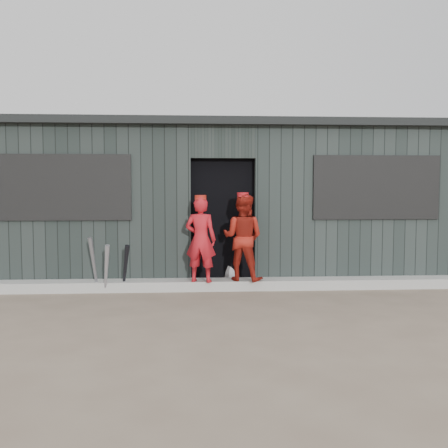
{
  "coord_description": "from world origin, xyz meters",
  "views": [
    {
      "loc": [
        -0.45,
        -5.67,
        1.52
      ],
      "look_at": [
        0.0,
        1.8,
        1.0
      ],
      "focal_mm": 40.0,
      "sensor_mm": 36.0,
      "label": 1
    }
  ],
  "objects": [
    {
      "name": "player_grey_back",
      "position": [
        0.18,
        2.32,
        0.63
      ],
      "size": [
        0.73,
        0.65,
        1.25
      ],
      "primitive_type": "imported",
      "rotation": [
        0.0,
        0.0,
        3.65
      ],
      "color": "#A4A4A4",
      "rests_on": "ground"
    },
    {
      "name": "bat_mid",
      "position": [
        -1.92,
        1.69,
        0.42
      ],
      "size": [
        0.15,
        0.27,
        0.83
      ],
      "primitive_type": "cone",
      "rotation": [
        0.24,
        0.0,
        -0.34
      ],
      "color": "slate",
      "rests_on": "ground"
    },
    {
      "name": "player_red_left",
      "position": [
        -0.35,
        1.66,
        0.78
      ],
      "size": [
        0.52,
        0.41,
        1.26
      ],
      "primitive_type": "imported",
      "rotation": [
        0.0,
        0.0,
        2.89
      ],
      "color": "red",
      "rests_on": "curb"
    },
    {
      "name": "dugout",
      "position": [
        -0.0,
        3.5,
        1.29
      ],
      "size": [
        8.3,
        3.3,
        2.62
      ],
      "color": "black",
      "rests_on": "ground"
    },
    {
      "name": "ground",
      "position": [
        0.0,
        0.0,
        0.0
      ],
      "size": [
        80.0,
        80.0,
        0.0
      ],
      "primitive_type": "plane",
      "color": "brown",
      "rests_on": "ground"
    },
    {
      "name": "bat_right",
      "position": [
        -1.47,
        1.71,
        0.36
      ],
      "size": [
        0.19,
        0.31,
        0.72
      ],
      "primitive_type": "cone",
      "rotation": [
        0.34,
        0.0,
        0.42
      ],
      "color": "black",
      "rests_on": "ground"
    },
    {
      "name": "player_red_right",
      "position": [
        0.28,
        1.75,
        0.8
      ],
      "size": [
        0.77,
        0.7,
        1.3
      ],
      "primitive_type": "imported",
      "rotation": [
        0.0,
        0.0,
        2.75
      ],
      "color": "maroon",
      "rests_on": "curb"
    },
    {
      "name": "curb",
      "position": [
        0.0,
        1.82,
        0.07
      ],
      "size": [
        8.0,
        0.36,
        0.15
      ],
      "primitive_type": "cube",
      "color": "#999994",
      "rests_on": "ground"
    },
    {
      "name": "bat_left",
      "position": [
        -1.72,
        1.56,
        0.37
      ],
      "size": [
        0.17,
        0.32,
        0.74
      ],
      "primitive_type": "cone",
      "rotation": [
        0.33,
        0.0,
        0.35
      ],
      "color": "#9B9BA3",
      "rests_on": "ground"
    }
  ]
}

